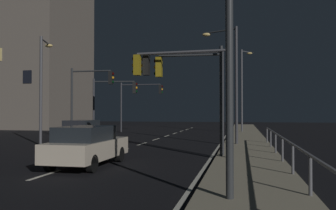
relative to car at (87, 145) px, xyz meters
name	(u,v)px	position (x,y,z in m)	size (l,w,h in m)	color
ground_plane	(125,149)	(-0.58, 6.42, -0.82)	(112.00, 112.00, 0.00)	black
sidewalk_right	(248,151)	(6.21, 6.42, -0.75)	(2.89, 77.00, 0.14)	gray
lane_markings_center	(142,144)	(-0.58, 9.92, -0.82)	(0.14, 50.00, 0.01)	silver
lane_edge_line	(221,143)	(4.52, 11.42, -0.82)	(0.14, 53.00, 0.01)	silver
car	(87,145)	(0.00, 0.00, 0.00)	(1.86, 4.42, 1.57)	beige
car_oncoming	(80,131)	(-4.61, 9.16, 0.00)	(1.84, 4.41, 1.57)	#B71414
traffic_light_mid_right	(184,79)	(3.31, 3.31, 2.83)	(3.87, 0.35, 4.97)	#2D3033
traffic_light_far_left	(90,90)	(-5.18, 11.87, 2.96)	(3.40, 0.34, 5.41)	#2D3033
traffic_light_near_right	(183,78)	(3.29, 2.91, 2.85)	(4.52, 0.50, 4.95)	#4C4C51
traffic_light_far_right	(139,97)	(-4.60, 23.12, 2.90)	(4.65, 0.41, 5.22)	#38383D
traffic_light_near_left	(191,81)	(3.58, 3.65, 2.76)	(3.32, 0.35, 4.91)	#38383D
traffic_light_far_center	(113,96)	(-4.54, 15.20, 2.63)	(3.72, 0.74, 4.89)	#38383D
street_lamp_median	(243,83)	(6.04, 24.03, 4.19)	(1.16, 1.29, 8.29)	#4C4C51
street_lamp_mid_block	(230,73)	(5.21, 9.83, 3.77)	(2.31, 1.17, 7.33)	#38383D
street_lamp_corner	(43,79)	(-6.77, 8.08, 3.42)	(0.91, 2.14, 6.97)	#4C4C51
street_lamp_across_street	(224,29)	(5.50, -4.46, 3.28)	(1.04, 1.64, 6.53)	#2D3033
barrier_fence	(293,151)	(7.51, -1.03, 0.06)	(0.09, 24.18, 0.98)	#59595E
building_distant	(21,32)	(-23.22, 30.18, 12.12)	(15.59, 12.58, 25.88)	#6B6056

